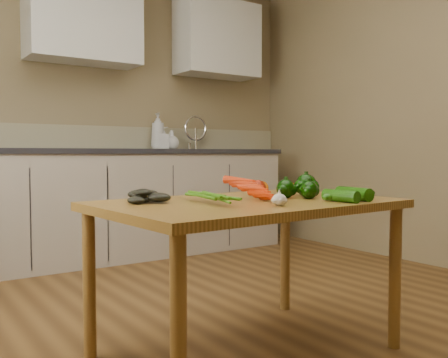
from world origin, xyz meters
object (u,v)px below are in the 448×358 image
pepper_c (309,190)px  soap_bottle_b (163,138)px  carrot_bunch (240,194)px  tomato_c (292,189)px  soap_bottle_a (158,131)px  tomato_a (258,188)px  tomato_b (261,188)px  table (247,218)px  zucchini_a (354,194)px  leafy_greens (141,192)px  garlic_bulb (279,200)px  pepper_b (306,185)px  zucchini_b (341,196)px  soap_bottle_c (172,140)px  pepper_a (286,189)px

pepper_c → soap_bottle_b: bearing=77.6°
carrot_bunch → pepper_c: (0.31, -0.09, 0.01)m
carrot_bunch → tomato_c: size_ratio=3.67×
soap_bottle_a → tomato_a: (-0.58, -2.19, -0.36)m
tomato_b → tomato_c: bearing=-24.8°
table → zucchini_a: 0.47m
leafy_greens → garlic_bulb: (0.39, -0.41, -0.02)m
tomato_c → tomato_a: bearing=166.1°
table → tomato_c: bearing=16.3°
tomato_a → table: bearing=-137.6°
pepper_b → pepper_c: pepper_b is taller
pepper_c → zucchini_b: size_ratio=0.47×
carrot_bunch → tomato_a: bearing=33.8°
soap_bottle_b → soap_bottle_c: bearing=-83.1°
table → carrot_bunch: size_ratio=5.57×
pepper_b → table: bearing=-176.3°
pepper_a → zucchini_a: (0.17, -0.24, -0.01)m
garlic_bulb → zucchini_a: bearing=-0.6°
soap_bottle_c → pepper_a: 2.44m
table → soap_bottle_b: bearing=67.7°
soap_bottle_c → zucchini_a: 2.63m
table → tomato_b: size_ratio=17.28×
leafy_greens → zucchini_b: bearing=-32.4°
soap_bottle_a → tomato_b: bearing=87.5°
leafy_greens → tomato_c: leafy_greens is taller
garlic_bulb → soap_bottle_c: bearing=70.3°
table → zucchini_a: (0.39, -0.24, 0.10)m
tomato_c → zucchini_b: tomato_c is taller
zucchini_a → zucchini_b: bearing=-167.5°
tomato_a → tomato_c: bearing=-13.9°
leafy_greens → pepper_b: pepper_b is taller
soap_bottle_b → pepper_a: bearing=-177.5°
leafy_greens → tomato_b: size_ratio=2.39×
soap_bottle_c → zucchini_b: (-0.61, -2.59, -0.30)m
soap_bottle_a → soap_bottle_c: (0.12, -0.04, -0.08)m
carrot_bunch → tomato_b: (0.27, 0.19, 0.00)m
pepper_b → pepper_c: 0.14m
carrot_bunch → tomato_c: 0.43m
pepper_a → pepper_b: 0.15m
zucchini_a → tomato_b: bearing=109.6°
garlic_bulb → pepper_b: size_ratio=0.55×
soap_bottle_b → tomato_b: soap_bottle_b is taller
table → garlic_bulb: garlic_bulb is taller
soap_bottle_a → table: bearing=83.4°
pepper_c → tomato_a: (-0.08, 0.26, -0.00)m
soap_bottle_a → pepper_c: (-0.49, -2.45, -0.36)m
table → tomato_c: size_ratio=20.42×
soap_bottle_a → pepper_c: soap_bottle_a is taller
zucchini_a → pepper_a: bearing=125.7°
pepper_a → tomato_c: size_ratio=1.33×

